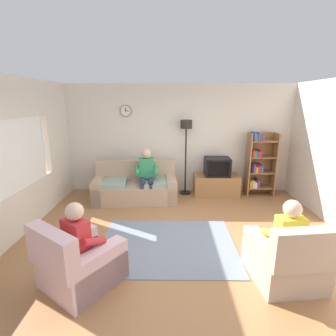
{
  "coord_description": "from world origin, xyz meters",
  "views": [
    {
      "loc": [
        -0.21,
        -3.76,
        2.29
      ],
      "look_at": [
        -0.26,
        0.84,
        1.06
      ],
      "focal_mm": 27.09,
      "sensor_mm": 36.0,
      "label": 1
    }
  ],
  "objects_px": {
    "bookshelf": "(259,163)",
    "floor_lamp": "(186,137)",
    "tv_stand": "(216,185)",
    "tv": "(217,167)",
    "armchair_near_bookshelf": "(286,260)",
    "armchair_near_window": "(80,264)",
    "couch": "(136,187)",
    "person_on_couch": "(147,173)",
    "person_in_left_armchair": "(83,239)",
    "person_in_right_armchair": "(285,235)"
  },
  "relations": [
    {
      "from": "couch",
      "to": "bookshelf",
      "type": "relative_size",
      "value": 1.24
    },
    {
      "from": "tv",
      "to": "person_in_right_armchair",
      "type": "distance_m",
      "value": 3.04
    },
    {
      "from": "couch",
      "to": "armchair_near_bookshelf",
      "type": "distance_m",
      "value": 3.62
    },
    {
      "from": "tv_stand",
      "to": "floor_lamp",
      "type": "bearing_deg",
      "value": 172.63
    },
    {
      "from": "tv",
      "to": "floor_lamp",
      "type": "distance_m",
      "value": 1.05
    },
    {
      "from": "person_in_right_armchair",
      "to": "couch",
      "type": "bearing_deg",
      "value": 130.8
    },
    {
      "from": "person_in_left_armchair",
      "to": "tv_stand",
      "type": "bearing_deg",
      "value": 54.86
    },
    {
      "from": "armchair_near_window",
      "to": "bookshelf",
      "type": "bearing_deg",
      "value": 44.96
    },
    {
      "from": "tv_stand",
      "to": "armchair_near_window",
      "type": "distance_m",
      "value": 3.97
    },
    {
      "from": "tv_stand",
      "to": "floor_lamp",
      "type": "xyz_separation_m",
      "value": [
        -0.76,
        0.1,
        1.19
      ]
    },
    {
      "from": "bookshelf",
      "to": "armchair_near_bookshelf",
      "type": "height_order",
      "value": "bookshelf"
    },
    {
      "from": "bookshelf",
      "to": "person_in_right_armchair",
      "type": "relative_size",
      "value": 1.41
    },
    {
      "from": "tv",
      "to": "armchair_near_bookshelf",
      "type": "relative_size",
      "value": 0.62
    },
    {
      "from": "floor_lamp",
      "to": "armchair_near_bookshelf",
      "type": "height_order",
      "value": "floor_lamp"
    },
    {
      "from": "tv_stand",
      "to": "person_in_left_armchair",
      "type": "height_order",
      "value": "person_in_left_armchair"
    },
    {
      "from": "floor_lamp",
      "to": "armchair_near_bookshelf",
      "type": "distance_m",
      "value": 3.61
    },
    {
      "from": "bookshelf",
      "to": "armchair_near_window",
      "type": "bearing_deg",
      "value": -135.04
    },
    {
      "from": "couch",
      "to": "tv",
      "type": "relative_size",
      "value": 3.26
    },
    {
      "from": "bookshelf",
      "to": "armchair_near_bookshelf",
      "type": "bearing_deg",
      "value": -101.86
    },
    {
      "from": "bookshelf",
      "to": "person_in_left_armchair",
      "type": "relative_size",
      "value": 1.41
    },
    {
      "from": "tv",
      "to": "armchair_near_window",
      "type": "bearing_deg",
      "value": -125.35
    },
    {
      "from": "armchair_near_bookshelf",
      "to": "person_in_left_armchair",
      "type": "xyz_separation_m",
      "value": [
        -2.59,
        -0.04,
        0.32
      ]
    },
    {
      "from": "couch",
      "to": "tv_stand",
      "type": "relative_size",
      "value": 1.78
    },
    {
      "from": "couch",
      "to": "person_on_couch",
      "type": "relative_size",
      "value": 1.58
    },
    {
      "from": "floor_lamp",
      "to": "person_in_left_armchair",
      "type": "relative_size",
      "value": 1.65
    },
    {
      "from": "person_in_right_armchair",
      "to": "person_on_couch",
      "type": "bearing_deg",
      "value": 128.31
    },
    {
      "from": "person_in_left_armchair",
      "to": "person_on_couch",
      "type": "bearing_deg",
      "value": 78.47
    },
    {
      "from": "tv_stand",
      "to": "bookshelf",
      "type": "distance_m",
      "value": 1.17
    },
    {
      "from": "armchair_near_window",
      "to": "person_on_couch",
      "type": "xyz_separation_m",
      "value": [
        0.6,
        2.77,
        0.41
      ]
    },
    {
      "from": "floor_lamp",
      "to": "armchair_near_bookshelf",
      "type": "bearing_deg",
      "value": -70.76
    },
    {
      "from": "person_on_couch",
      "to": "person_in_left_armchair",
      "type": "bearing_deg",
      "value": -101.53
    },
    {
      "from": "bookshelf",
      "to": "person_in_left_armchair",
      "type": "bearing_deg",
      "value": -135.24
    },
    {
      "from": "armchair_near_bookshelf",
      "to": "person_on_couch",
      "type": "bearing_deg",
      "value": 127.51
    },
    {
      "from": "tv",
      "to": "armchair_near_bookshelf",
      "type": "distance_m",
      "value": 3.16
    },
    {
      "from": "couch",
      "to": "bookshelf",
      "type": "bearing_deg",
      "value": 8.15
    },
    {
      "from": "person_in_left_armchair",
      "to": "bookshelf",
      "type": "bearing_deg",
      "value": 44.76
    },
    {
      "from": "bookshelf",
      "to": "floor_lamp",
      "type": "bearing_deg",
      "value": 179.08
    },
    {
      "from": "tv",
      "to": "floor_lamp",
      "type": "xyz_separation_m",
      "value": [
        -0.76,
        0.12,
        0.71
      ]
    },
    {
      "from": "bookshelf",
      "to": "person_on_couch",
      "type": "height_order",
      "value": "bookshelf"
    },
    {
      "from": "armchair_near_window",
      "to": "armchair_near_bookshelf",
      "type": "xyz_separation_m",
      "value": [
        2.65,
        0.11,
        0.0
      ]
    },
    {
      "from": "floor_lamp",
      "to": "person_on_couch",
      "type": "height_order",
      "value": "floor_lamp"
    },
    {
      "from": "tv_stand",
      "to": "bookshelf",
      "type": "relative_size",
      "value": 0.7
    },
    {
      "from": "person_on_couch",
      "to": "armchair_near_bookshelf",
      "type": "bearing_deg",
      "value": -52.49
    },
    {
      "from": "person_on_couch",
      "to": "armchair_near_window",
      "type": "bearing_deg",
      "value": -102.25
    },
    {
      "from": "floor_lamp",
      "to": "armchair_near_window",
      "type": "bearing_deg",
      "value": -114.43
    },
    {
      "from": "person_on_couch",
      "to": "person_in_right_armchair",
      "type": "bearing_deg",
      "value": -51.69
    },
    {
      "from": "bookshelf",
      "to": "person_on_couch",
      "type": "relative_size",
      "value": 1.27
    },
    {
      "from": "couch",
      "to": "person_in_left_armchair",
      "type": "xyz_separation_m",
      "value": [
        -0.27,
        -2.81,
        0.29
      ]
    },
    {
      "from": "tv_stand",
      "to": "person_on_couch",
      "type": "distance_m",
      "value": 1.8
    },
    {
      "from": "armchair_near_window",
      "to": "couch",
      "type": "bearing_deg",
      "value": 83.69
    }
  ]
}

